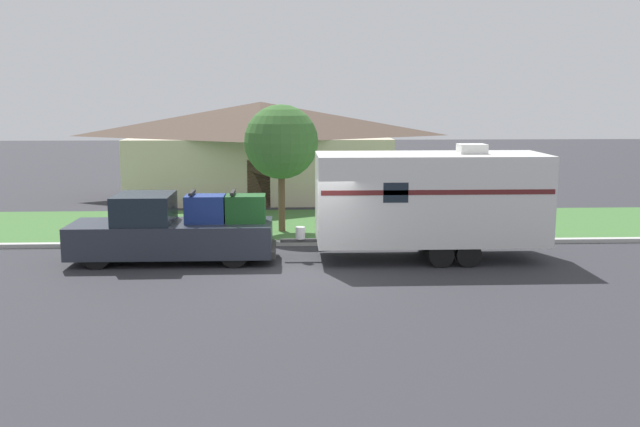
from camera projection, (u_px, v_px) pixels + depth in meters
The scene contains 8 objects.
ground_plane at pixel (311, 273), 19.65m from camera, with size 120.00×120.00×0.00m, color #2D2D33.
curb_strip at pixel (307, 243), 23.34m from camera, with size 80.00×0.30×0.14m.
lawn_strip at pixel (304, 225), 26.95m from camera, with size 80.00×7.00×0.03m.
house_across_street at pixel (261, 148), 34.18m from camera, with size 12.83×7.46×4.56m.
pickup_truck at pixel (173, 231), 20.93m from camera, with size 5.98×2.02×2.09m.
travel_trailer at pixel (430, 198), 21.12m from camera, with size 7.81×2.48×3.44m.
mailbox at pixel (447, 209), 24.21m from camera, with size 0.48×0.20×1.34m.
tree_in_yard at pixel (281, 142), 25.12m from camera, with size 2.63×2.63×4.55m.
Camera 1 is at (-0.61, -19.11, 4.84)m, focal length 40.00 mm.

